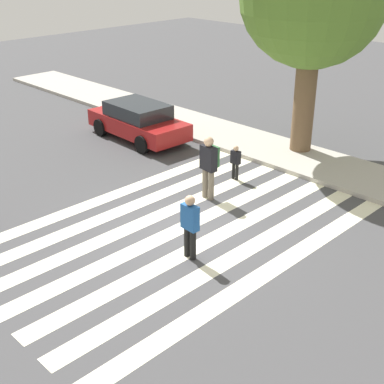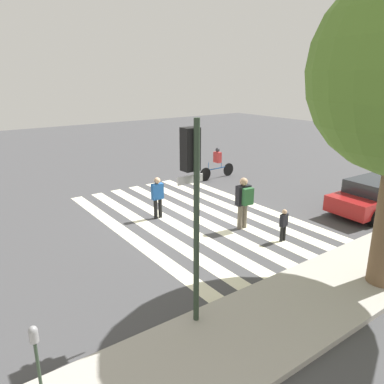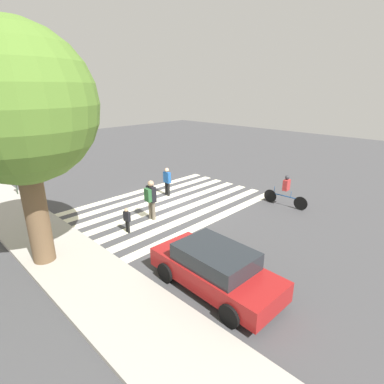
% 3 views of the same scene
% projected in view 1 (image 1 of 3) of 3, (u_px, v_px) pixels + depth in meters
% --- Properties ---
extents(ground_plane, '(60.00, 60.00, 0.00)m').
position_uv_depth(ground_plane, '(178.00, 230.00, 13.70)').
color(ground_plane, '#444447').
extents(sidewalk_curb, '(36.00, 2.50, 0.14)m').
position_uv_depth(sidewalk_curb, '(314.00, 163.00, 17.67)').
color(sidewalk_curb, '#ADA89E').
rests_on(sidewalk_curb, ground_plane).
extents(crosswalk_stripes, '(6.13, 10.00, 0.01)m').
position_uv_depth(crosswalk_stripes, '(178.00, 230.00, 13.70)').
color(crosswalk_stripes, '#F2EDCC').
rests_on(crosswalk_stripes, ground_plane).
extents(pedestrian_adult_yellow_jacket, '(0.45, 0.24, 1.60)m').
position_uv_depth(pedestrian_adult_yellow_jacket, '(190.00, 223.00, 12.13)').
color(pedestrian_adult_yellow_jacket, black).
rests_on(pedestrian_adult_yellow_jacket, ground_plane).
extents(pedestrian_adult_blue_shirt, '(0.32, 0.18, 1.10)m').
position_uv_depth(pedestrian_adult_blue_shirt, '(236.00, 161.00, 16.36)').
color(pedestrian_adult_blue_shirt, black).
rests_on(pedestrian_adult_blue_shirt, ground_plane).
extents(pedestrian_child_with_backpack, '(0.54, 0.46, 1.86)m').
position_uv_depth(pedestrian_child_with_backpack, '(209.00, 163.00, 14.97)').
color(pedestrian_child_with_backpack, '#6B6051').
rests_on(pedestrian_child_with_backpack, ground_plane).
extents(car_parked_far_curb, '(4.21, 1.99, 1.37)m').
position_uv_depth(car_parked_far_curb, '(138.00, 121.00, 19.74)').
color(car_parked_far_curb, maroon).
rests_on(car_parked_far_curb, ground_plane).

